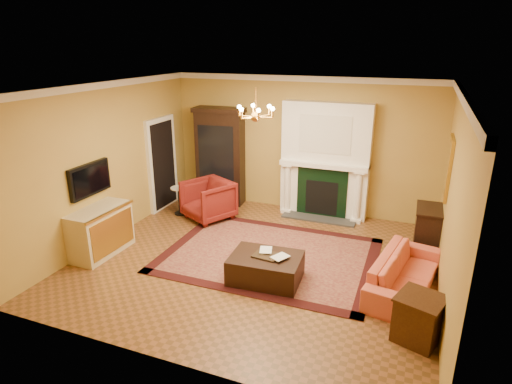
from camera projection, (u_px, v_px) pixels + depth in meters
The scene contains 26 objects.
floor at pixel (256, 261), 7.59m from camera, with size 6.00×5.50×0.02m, color brown.
ceiling at pixel (256, 87), 6.59m from camera, with size 6.00×5.50×0.02m, color white.
wall_back at pixel (301, 145), 9.52m from camera, with size 6.00×0.02×3.00m, color #B1933F.
wall_front at pixel (164, 252), 4.66m from camera, with size 6.00×0.02×3.00m, color #B1933F.
wall_left at pixel (108, 163), 8.12m from camera, with size 0.02×5.50×3.00m, color #B1933F.
wall_right at pixel (453, 204), 6.05m from camera, with size 0.02×5.50×3.00m, color #B1933F.
fireplace at pixel (325, 163), 9.25m from camera, with size 1.90×0.70×2.50m.
crown_molding at pixel (276, 86), 7.45m from camera, with size 6.00×5.50×0.12m.
doorway at pixel (162, 164), 9.75m from camera, with size 0.08×1.05×2.10m.
tv_panel at pixel (90, 179), 7.62m from camera, with size 0.09×0.95×0.58m.
gilt_mirror at pixel (448, 168), 7.25m from camera, with size 0.06×0.76×1.05m.
chandelier at pixel (256, 113), 6.72m from camera, with size 0.63×0.55×0.53m.
oriental_rug at pixel (270, 255), 7.77m from camera, with size 3.73×2.80×0.01m, color #4E1017.
china_cabinet at pixel (221, 158), 10.05m from camera, with size 1.09×0.49×2.17m, color black.
wingback_armchair at pixel (208, 198), 9.25m from camera, with size 0.92×0.86×0.94m, color maroon.
pedestal_table at pixel (179, 199), 9.53m from camera, with size 0.35×0.35×0.63m.
commode at pixel (100, 231), 7.72m from camera, with size 0.55×1.17×0.87m, color beige.
coral_sofa at pixel (405, 268), 6.57m from camera, with size 1.95×0.57×0.76m, color #D24B42.
end_table at pixel (418, 320), 5.48m from camera, with size 0.52×0.52×0.60m, color #39210F.
console_table at pixel (427, 231), 7.80m from camera, with size 0.42×0.74×0.82m, color black.
leather_ottoman at pixel (266, 268), 6.89m from camera, with size 1.12×0.81×0.42m, color black.
ottoman_tray at pixel (266, 255), 6.82m from camera, with size 0.40×0.31×0.03m, color black.
book_a at pixel (260, 243), 6.90m from camera, with size 0.20×0.02×0.26m, color gray.
book_b at pixel (276, 248), 6.74m from camera, with size 0.20×0.02×0.28m, color gray.
topiary_left at pixel (291, 148), 9.38m from camera, with size 0.16×0.16×0.42m.
topiary_right at pixel (358, 154), 8.87m from camera, with size 0.17×0.17×0.45m.
Camera 1 is at (2.46, -6.29, 3.65)m, focal length 30.00 mm.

